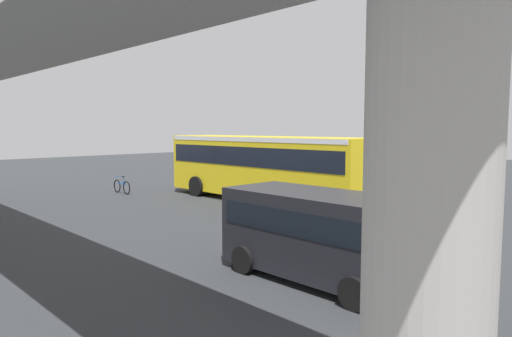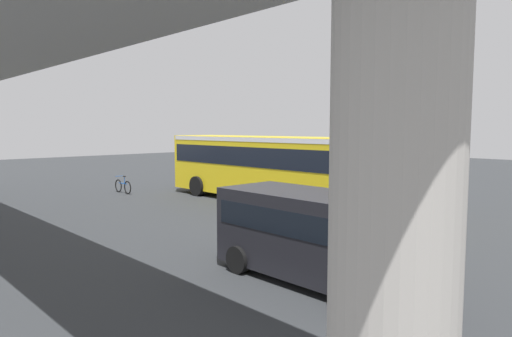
{
  "view_description": "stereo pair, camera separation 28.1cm",
  "coord_description": "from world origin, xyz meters",
  "px_view_note": "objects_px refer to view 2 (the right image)",
  "views": [
    {
      "loc": [
        -15.98,
        15.51,
        3.55
      ],
      "look_at": [
        -0.6,
        0.33,
        1.6
      ],
      "focal_mm": 31.43,
      "sensor_mm": 36.0,
      "label": 1
    },
    {
      "loc": [
        -16.17,
        15.31,
        3.55
      ],
      "look_at": [
        -0.6,
        0.33,
        1.6
      ],
      "focal_mm": 31.43,
      "sensor_mm": 36.0,
      "label": 2
    }
  ],
  "objects_px": {
    "city_bus": "(264,163)",
    "parked_van": "(314,230)",
    "bicycle_blue": "(123,186)",
    "traffic_sign": "(405,165)"
  },
  "relations": [
    {
      "from": "bicycle_blue",
      "to": "parked_van",
      "type": "bearing_deg",
      "value": 167.77
    },
    {
      "from": "bicycle_blue",
      "to": "traffic_sign",
      "type": "height_order",
      "value": "traffic_sign"
    },
    {
      "from": "city_bus",
      "to": "bicycle_blue",
      "type": "relative_size",
      "value": 6.52
    },
    {
      "from": "city_bus",
      "to": "traffic_sign",
      "type": "xyz_separation_m",
      "value": [
        -5.49,
        -3.47,
        0.01
      ]
    },
    {
      "from": "bicycle_blue",
      "to": "traffic_sign",
      "type": "relative_size",
      "value": 0.63
    },
    {
      "from": "bicycle_blue",
      "to": "traffic_sign",
      "type": "xyz_separation_m",
      "value": [
        -12.78,
        -7.1,
        1.52
      ]
    },
    {
      "from": "parked_van",
      "to": "bicycle_blue",
      "type": "height_order",
      "value": "parked_van"
    },
    {
      "from": "city_bus",
      "to": "traffic_sign",
      "type": "distance_m",
      "value": 6.5
    },
    {
      "from": "traffic_sign",
      "to": "parked_van",
      "type": "bearing_deg",
      "value": 107.43
    },
    {
      "from": "city_bus",
      "to": "parked_van",
      "type": "relative_size",
      "value": 2.4
    }
  ]
}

